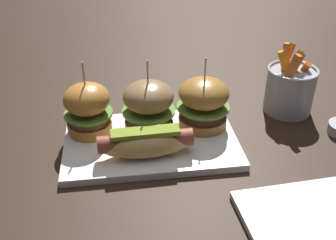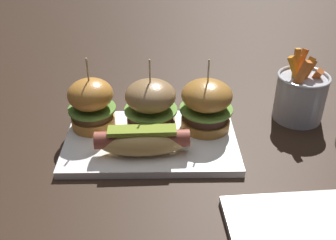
{
  "view_description": "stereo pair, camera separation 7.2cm",
  "coord_description": "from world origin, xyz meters",
  "px_view_note": "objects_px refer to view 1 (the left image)",
  "views": [
    {
      "loc": [
        -0.05,
        -0.61,
        0.44
      ],
      "look_at": [
        0.03,
        0.0,
        0.05
      ],
      "focal_mm": 42.22,
      "sensor_mm": 36.0,
      "label": 1
    },
    {
      "loc": [
        0.02,
        -0.62,
        0.44
      ],
      "look_at": [
        0.03,
        0.0,
        0.05
      ],
      "focal_mm": 42.22,
      "sensor_mm": 36.0,
      "label": 2
    }
  ],
  "objects_px": {
    "slider_center": "(150,106)",
    "side_plate": "(315,230)",
    "hot_dog": "(146,143)",
    "slider_left": "(88,108)",
    "platter_main": "(151,142)",
    "fries_bucket": "(290,88)",
    "slider_right": "(203,102)"
  },
  "relations": [
    {
      "from": "slider_center",
      "to": "side_plate",
      "type": "xyz_separation_m",
      "value": [
        0.21,
        -0.28,
        -0.06
      ]
    },
    {
      "from": "hot_dog",
      "to": "slider_left",
      "type": "xyz_separation_m",
      "value": [
        -0.1,
        0.09,
        0.02
      ]
    },
    {
      "from": "platter_main",
      "to": "side_plate",
      "type": "distance_m",
      "value": 0.33
    },
    {
      "from": "hot_dog",
      "to": "fries_bucket",
      "type": "height_order",
      "value": "fries_bucket"
    },
    {
      "from": "platter_main",
      "to": "slider_center",
      "type": "distance_m",
      "value": 0.07
    },
    {
      "from": "fries_bucket",
      "to": "side_plate",
      "type": "xyz_separation_m",
      "value": [
        -0.09,
        -0.34,
        -0.05
      ]
    },
    {
      "from": "platter_main",
      "to": "hot_dog",
      "type": "relative_size",
      "value": 1.93
    },
    {
      "from": "hot_dog",
      "to": "slider_center",
      "type": "relative_size",
      "value": 1.15
    },
    {
      "from": "hot_dog",
      "to": "slider_center",
      "type": "bearing_deg",
      "value": 79.46
    },
    {
      "from": "slider_center",
      "to": "fries_bucket",
      "type": "distance_m",
      "value": 0.31
    },
    {
      "from": "fries_bucket",
      "to": "side_plate",
      "type": "height_order",
      "value": "fries_bucket"
    },
    {
      "from": "slider_right",
      "to": "platter_main",
      "type": "bearing_deg",
      "value": -160.42
    },
    {
      "from": "platter_main",
      "to": "slider_left",
      "type": "height_order",
      "value": "slider_left"
    },
    {
      "from": "hot_dog",
      "to": "slider_center",
      "type": "xyz_separation_m",
      "value": [
        0.02,
        0.08,
        0.02
      ]
    },
    {
      "from": "slider_center",
      "to": "hot_dog",
      "type": "bearing_deg",
      "value": -100.54
    },
    {
      "from": "slider_center",
      "to": "slider_right",
      "type": "relative_size",
      "value": 1.02
    },
    {
      "from": "slider_right",
      "to": "side_plate",
      "type": "height_order",
      "value": "slider_right"
    },
    {
      "from": "fries_bucket",
      "to": "slider_left",
      "type": "bearing_deg",
      "value": -173.48
    },
    {
      "from": "platter_main",
      "to": "slider_left",
      "type": "relative_size",
      "value": 2.24
    },
    {
      "from": "slider_center",
      "to": "side_plate",
      "type": "distance_m",
      "value": 0.36
    },
    {
      "from": "hot_dog",
      "to": "slider_left",
      "type": "bearing_deg",
      "value": 137.34
    },
    {
      "from": "platter_main",
      "to": "slider_center",
      "type": "relative_size",
      "value": 2.22
    },
    {
      "from": "slider_right",
      "to": "fries_bucket",
      "type": "relative_size",
      "value": 0.96
    },
    {
      "from": "hot_dog",
      "to": "slider_right",
      "type": "relative_size",
      "value": 1.17
    },
    {
      "from": "side_plate",
      "to": "fries_bucket",
      "type": "bearing_deg",
      "value": 74.6
    },
    {
      "from": "platter_main",
      "to": "hot_dog",
      "type": "distance_m",
      "value": 0.06
    },
    {
      "from": "slider_center",
      "to": "side_plate",
      "type": "height_order",
      "value": "slider_center"
    },
    {
      "from": "slider_left",
      "to": "fries_bucket",
      "type": "xyz_separation_m",
      "value": [
        0.42,
        0.05,
        -0.01
      ]
    },
    {
      "from": "slider_left",
      "to": "platter_main",
      "type": "bearing_deg",
      "value": -21.54
    },
    {
      "from": "hot_dog",
      "to": "slider_center",
      "type": "distance_m",
      "value": 0.09
    },
    {
      "from": "slider_center",
      "to": "slider_right",
      "type": "height_order",
      "value": "slider_center"
    },
    {
      "from": "slider_right",
      "to": "side_plate",
      "type": "distance_m",
      "value": 0.31
    }
  ]
}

